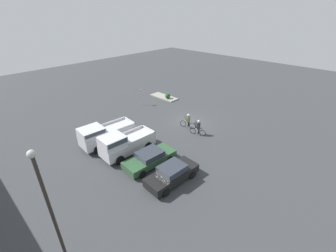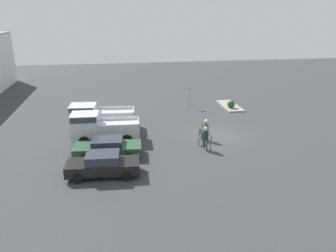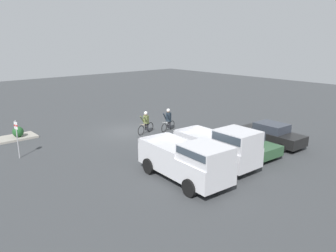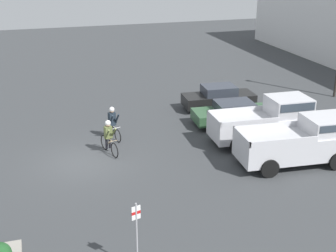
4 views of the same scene
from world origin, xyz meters
The scene contains 8 objects.
ground_plane centered at (0.00, 0.00, 0.00)m, with size 80.00×80.00×0.00m, color #383A3D.
sedan_0 centered at (-5.35, 9.04, 0.72)m, with size 2.09×4.51×1.46m.
sedan_1 centered at (-2.55, 8.80, 0.67)m, with size 2.27×4.73×1.31m.
pickup_truck_0 centered at (0.27, 9.39, 1.19)m, with size 2.34×5.15×2.31m.
pickup_truck_1 centered at (3.08, 9.62, 1.15)m, with size 2.53×5.44×2.20m.
cyclist_0 centered at (-0.67, 1.31, 0.87)m, with size 1.84×0.61×1.72m.
cyclist_1 centered at (-2.46, 1.84, 0.90)m, with size 1.76×0.60×1.77m.
fire_lane_sign centered at (8.30, 0.56, 1.41)m, with size 0.10×0.30×2.34m.
Camera 4 is at (20.15, -2.07, 9.45)m, focal length 50.00 mm.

